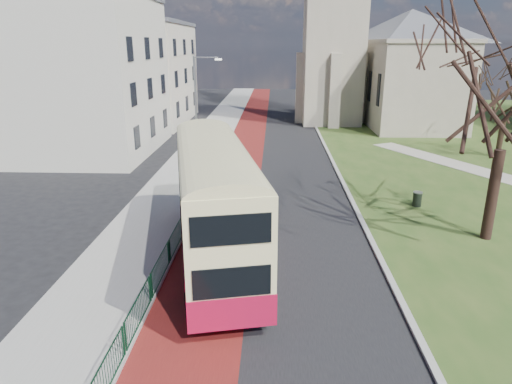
{
  "coord_description": "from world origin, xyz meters",
  "views": [
    {
      "loc": [
        1.42,
        -16.45,
        8.95
      ],
      "look_at": [
        0.57,
        4.88,
        2.0
      ],
      "focal_mm": 32.0,
      "sensor_mm": 36.0,
      "label": 1
    }
  ],
  "objects_px": {
    "bus": "(214,198)",
    "winter_tree_far": "(508,90)",
    "litter_bin": "(417,199)",
    "streetlamp": "(198,105)"
  },
  "relations": [
    {
      "from": "bus",
      "to": "litter_bin",
      "type": "bearing_deg",
      "value": 21.76
    },
    {
      "from": "streetlamp",
      "to": "litter_bin",
      "type": "bearing_deg",
      "value": -33.66
    },
    {
      "from": "streetlamp",
      "to": "litter_bin",
      "type": "height_order",
      "value": "streetlamp"
    },
    {
      "from": "bus",
      "to": "winter_tree_far",
      "type": "bearing_deg",
      "value": 30.97
    },
    {
      "from": "streetlamp",
      "to": "bus",
      "type": "relative_size",
      "value": 0.65
    },
    {
      "from": "bus",
      "to": "litter_bin",
      "type": "distance_m",
      "value": 13.16
    },
    {
      "from": "bus",
      "to": "litter_bin",
      "type": "relative_size",
      "value": 14.39
    },
    {
      "from": "winter_tree_far",
      "to": "litter_bin",
      "type": "bearing_deg",
      "value": -129.45
    },
    {
      "from": "bus",
      "to": "winter_tree_far",
      "type": "xyz_separation_m",
      "value": [
        20.99,
        19.7,
        2.59
      ]
    },
    {
      "from": "winter_tree_far",
      "to": "litter_bin",
      "type": "height_order",
      "value": "winter_tree_far"
    }
  ]
}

